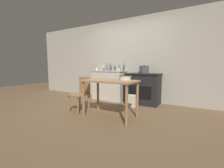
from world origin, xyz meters
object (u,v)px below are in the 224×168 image
Objects in this scene: cup_far_right at (97,69)px; bottle_mid_left at (107,68)px; stove at (143,89)px; cup_mid_right at (118,69)px; bottle_center at (111,68)px; cup_end_right at (104,69)px; work_table at (110,86)px; bottle_center_right at (124,68)px; stock_pot at (144,69)px; bottle_center_left at (119,68)px; mixing_bowl_large at (125,78)px; flour_sack at (132,101)px; bottle_left at (103,68)px; chair at (81,93)px; bottle_far_left at (115,69)px; cup_right at (109,70)px.

bottle_mid_left is at bearing 59.15° from cup_far_right.
stove is 0.96m from cup_mid_right.
bottle_center is 2.38× the size of cup_end_right.
cup_end_right reaches higher than work_table.
stock_pot is at bearing -10.40° from bottle_center_right.
bottle_center_left is (-0.68, 1.67, 0.35)m from work_table.
mixing_bowl_large is 1.80m from cup_end_right.
stove is at bearing 92.62° from mixing_bowl_large.
flour_sack is 1.41× the size of bottle_left.
chair is 4.10× the size of bottle_center_left.
bottle_far_left is at bearing -0.48° from bottle_left.
cup_mid_right is (0.40, -0.20, -0.04)m from bottle_center.
bottle_mid_left reaches higher than cup_mid_right.
work_table is at bearing -73.14° from bottle_center_right.
bottle_center_left reaches higher than stove.
stove is at bearing -8.13° from bottle_center.
cup_end_right is at bearing -1.16° from cup_far_right.
cup_right is (-1.08, -0.18, -0.01)m from stock_pot.
bottle_center_right is (0.27, 0.10, 0.03)m from bottle_far_left.
cup_far_right reaches higher than chair.
stove is at bearing 4.08° from cup_far_right.
mixing_bowl_large is at bearing -43.03° from bottle_left.
bottle_mid_left is at bearing 179.23° from bottle_center_left.
bottle_center_left is at bearing 25.29° from cup_far_right.
chair reaches higher than work_table.
stove is 0.85× the size of work_table.
cup_mid_right is at bearing -67.71° from bottle_center_left.
bottle_center is 0.46m from cup_far_right.
stock_pot is at bearing 64.01° from chair.
work_table is 1.74m from cup_end_right.
stove is 1.14m from bottle_far_left.
bottle_center_right is at bearing 40.01° from cup_right.
bottle_center_right is (0.31, 1.66, 0.59)m from chair.
bottle_center_left is 2.01× the size of cup_mid_right.
cup_far_right is at bearing -159.58° from bottle_center_right.
mixing_bowl_large is at bearing -53.39° from bottle_far_left.
cup_right is at bearing -174.20° from stove.
cup_right is at bearing 133.71° from mixing_bowl_large.
stove is 9.61× the size of cup_mid_right.
bottle_left reaches higher than cup_far_right.
bottle_far_left is at bearing 96.28° from chair.
mixing_bowl_large is 2.48× the size of cup_far_right.
flour_sack is (0.89, 0.99, -0.28)m from chair.
cup_far_right reaches higher than work_table.
cup_mid_right is (0.10, -0.23, -0.03)m from bottle_center_left.
stove is 3.86× the size of bottle_center_right.
flour_sack is 1.14m from cup_mid_right.
work_table is 6.19× the size of bottle_far_left.
cup_end_right is at bearing 107.97° from chair.
mixing_bowl_large is at bearing -87.38° from stove.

